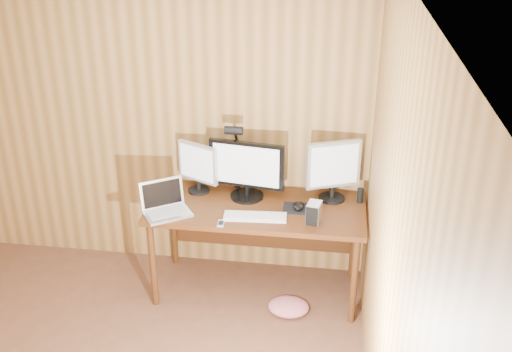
% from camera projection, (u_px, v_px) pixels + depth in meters
% --- Properties ---
extents(room_shell, '(4.00, 4.00, 4.00)m').
position_uv_depth(room_shell, '(19.00, 260.00, 2.88)').
color(room_shell, brown).
rests_on(room_shell, ground).
extents(desk, '(1.60, 0.70, 0.75)m').
position_uv_depth(desk, '(258.00, 216.00, 4.55)').
color(desk, '#49250F').
rests_on(desk, floor).
extents(monitor_center, '(0.58, 0.25, 0.45)m').
position_uv_depth(monitor_center, '(247.00, 169.00, 4.47)').
color(monitor_center, black).
rests_on(monitor_center, desk).
extents(monitor_left, '(0.33, 0.18, 0.40)m').
position_uv_depth(monitor_left, '(198.00, 167.00, 4.56)').
color(monitor_left, black).
rests_on(monitor_left, desk).
extents(monitor_right, '(0.40, 0.20, 0.47)m').
position_uv_depth(monitor_right, '(333.00, 169.00, 4.43)').
color(monitor_right, black).
rests_on(monitor_right, desk).
extents(laptop, '(0.40, 0.39, 0.23)m').
position_uv_depth(laptop, '(165.00, 205.00, 4.33)').
color(laptop, silver).
rests_on(laptop, desk).
extents(keyboard, '(0.46, 0.17, 0.02)m').
position_uv_depth(keyboard, '(255.00, 217.00, 4.27)').
color(keyboard, silver).
rests_on(keyboard, desk).
extents(mousepad, '(0.23, 0.19, 0.00)m').
position_uv_depth(mousepad, '(298.00, 208.00, 4.40)').
color(mousepad, black).
rests_on(mousepad, desk).
extents(mouse, '(0.08, 0.12, 0.04)m').
position_uv_depth(mouse, '(298.00, 206.00, 4.39)').
color(mouse, black).
rests_on(mouse, mousepad).
extents(hard_drive, '(0.11, 0.15, 0.15)m').
position_uv_depth(hard_drive, '(314.00, 213.00, 4.19)').
color(hard_drive, silver).
rests_on(hard_drive, desk).
extents(phone, '(0.05, 0.09, 0.01)m').
position_uv_depth(phone, '(221.00, 224.00, 4.19)').
color(phone, silver).
rests_on(phone, desk).
extents(speaker, '(0.05, 0.05, 0.11)m').
position_uv_depth(speaker, '(360.00, 195.00, 4.47)').
color(speaker, black).
rests_on(speaker, desk).
extents(desk_lamp, '(0.14, 0.19, 0.59)m').
position_uv_depth(desk_lamp, '(236.00, 147.00, 4.51)').
color(desk_lamp, black).
rests_on(desk_lamp, desk).
extents(fabric_pile, '(0.37, 0.34, 0.10)m').
position_uv_depth(fabric_pile, '(289.00, 307.00, 4.47)').
color(fabric_pile, '#D16573').
rests_on(fabric_pile, floor).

